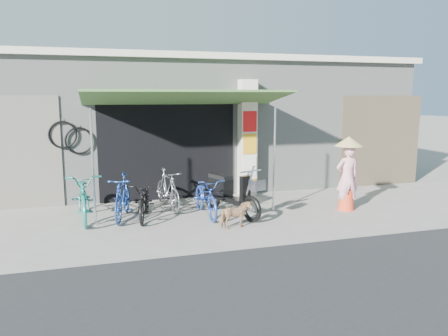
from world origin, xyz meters
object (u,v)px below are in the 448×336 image
object	(u,v)px
moped	(229,193)
street_dog	(236,215)
nun	(347,174)
bike_navy	(206,196)
bike_silver	(168,189)
bike_black	(145,200)
bike_blue	(123,197)
bike_teal	(84,196)

from	to	relation	value
moped	street_dog	bearing A→B (deg)	-121.89
moped	nun	distance (m)	2.75
street_dog	bike_navy	bearing A→B (deg)	7.29
bike_silver	bike_navy	world-z (taller)	bike_silver
nun	bike_black	bearing A→B (deg)	-5.76
bike_blue	bike_black	xyz separation A→B (m)	(0.45, -0.14, -0.07)
bike_navy	bike_black	bearing A→B (deg)	173.52
moped	bike_black	bearing A→B (deg)	152.13
bike_silver	moped	distance (m)	1.52
nun	bike_teal	bearing A→B (deg)	-7.25
bike_black	moped	xyz separation A→B (m)	(1.82, -0.20, 0.09)
bike_black	bike_silver	xyz separation A→B (m)	(0.60, 0.70, 0.06)
bike_black	bike_silver	bearing A→B (deg)	61.36
bike_navy	moped	xyz separation A→B (m)	(0.50, -0.08, 0.07)
bike_navy	bike_blue	bearing A→B (deg)	170.35
bike_teal	street_dog	xyz separation A→B (m)	(2.87, -1.50, -0.24)
bike_teal	moped	bearing A→B (deg)	-12.08
bike_blue	bike_silver	size ratio (longest dim) A/B	1.02
bike_navy	nun	size ratio (longest dim) A/B	0.97
bike_silver	bike_navy	distance (m)	1.09
bike_black	street_dog	xyz separation A→B (m)	(1.64, -1.20, -0.13)
bike_silver	bike_navy	xyz separation A→B (m)	(0.71, -0.82, -0.04)
bike_silver	bike_teal	bearing A→B (deg)	-177.15
bike_silver	moped	bearing A→B (deg)	-46.27
bike_black	street_dog	world-z (taller)	bike_black
street_dog	bike_teal	bearing A→B (deg)	53.06
street_dog	bike_silver	bearing A→B (deg)	19.16
nun	bike_silver	bearing A→B (deg)	-16.55
bike_teal	moped	world-z (taller)	moped
bike_teal	bike_blue	bearing A→B (deg)	-14.41
street_dog	moped	bearing A→B (deg)	-19.69
bike_black	nun	world-z (taller)	nun
bike_blue	bike_teal	bearing A→B (deg)	-177.75
bike_blue	bike_black	size ratio (longest dim) A/B	1.03
bike_navy	street_dog	size ratio (longest dim) A/B	2.54
bike_black	moped	size ratio (longest dim) A/B	0.83
nun	street_dog	bearing A→B (deg)	13.87
bike_navy	street_dog	bearing A→B (deg)	-74.76
bike_silver	bike_black	bearing A→B (deg)	-140.17
bike_blue	nun	size ratio (longest dim) A/B	0.93
bike_blue	street_dog	size ratio (longest dim) A/B	2.46
bike_blue	moped	size ratio (longest dim) A/B	0.86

